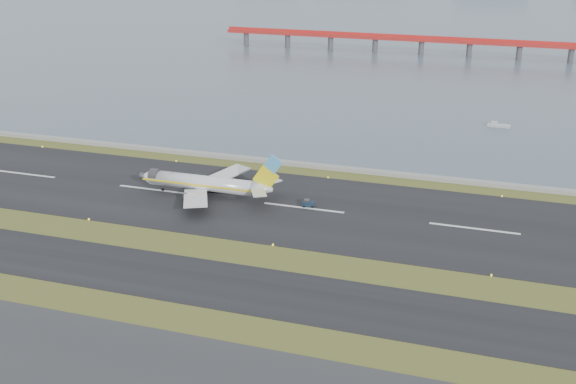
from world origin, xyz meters
name	(u,v)px	position (x,y,z in m)	size (l,w,h in m)	color
ground	(261,261)	(0.00, 0.00, 0.00)	(1000.00, 1000.00, 0.00)	#424D1B
taxiway_strip	(239,287)	(0.00, -12.00, 0.05)	(1000.00, 18.00, 0.10)	black
runway_strip	(304,208)	(0.00, 30.00, 0.05)	(1000.00, 45.00, 0.10)	black
seawall	(335,168)	(0.00, 60.00, 0.50)	(1000.00, 2.50, 1.00)	#969690
bay_water	(466,9)	(0.00, 460.00, 0.00)	(1400.00, 800.00, 1.30)	#455163
red_pier	(470,43)	(20.00, 250.00, 7.28)	(260.00, 5.00, 10.20)	red
airliner	(207,184)	(-25.10, 29.98, 3.46)	(38.52, 32.89, 12.80)	silver
pushback_tug	(308,203)	(0.73, 31.17, 0.91)	(3.21, 2.28, 1.87)	#132235
workboat_near	(498,125)	(40.73, 119.47, 0.57)	(7.62, 2.87, 1.81)	#B4B4B8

